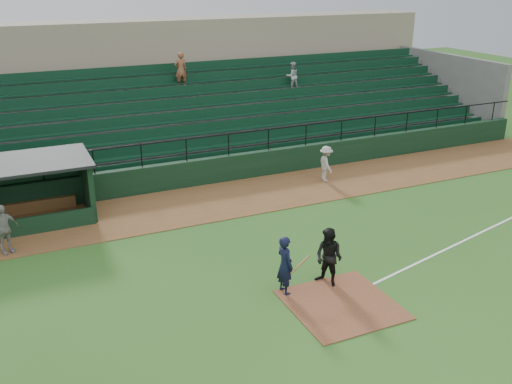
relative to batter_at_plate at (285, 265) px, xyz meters
name	(u,v)px	position (x,y,z in m)	size (l,w,h in m)	color
ground	(324,288)	(1.19, -0.30, -0.93)	(90.00, 90.00, 0.00)	#2B591D
warning_track	(227,199)	(1.19, 7.70, -0.91)	(40.00, 4.00, 0.03)	brown
home_plate_dirt	(341,304)	(1.19, -1.30, -0.91)	(3.00, 3.00, 0.03)	brown
foul_line	(491,228)	(9.19, 0.90, -0.92)	(18.00, 0.09, 0.01)	white
stadium_structure	(168,106)	(1.19, 16.16, 1.38)	(38.00, 13.08, 6.40)	black
batter_at_plate	(285,265)	(0.00, 0.00, 0.00)	(1.05, 0.73, 1.85)	black
umpire	(329,257)	(1.43, -0.13, 0.01)	(0.91, 0.71, 1.87)	black
runner	(326,164)	(6.17, 7.92, -0.07)	(1.06, 0.61, 1.64)	#ADA8A1
dugout_player_a	(3,229)	(-7.50, 6.21, -0.02)	(1.03, 0.43, 1.76)	gray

